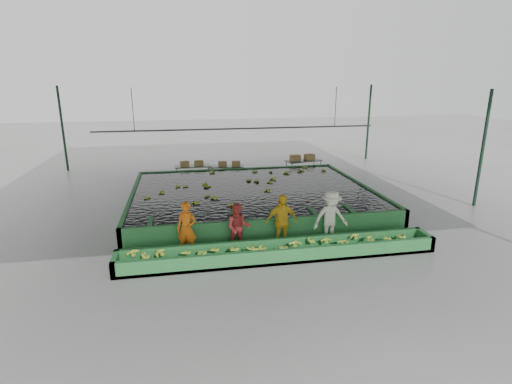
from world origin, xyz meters
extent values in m
plane|color=gray|center=(0.00, 0.00, 0.00)|extent=(80.00, 80.00, 0.00)
cube|color=gray|center=(0.00, 0.00, 5.00)|extent=(20.00, 22.00, 0.04)
cube|color=black|center=(0.00, 1.50, 0.85)|extent=(9.70, 7.70, 0.00)
cylinder|color=#59605B|center=(0.00, 5.00, 3.00)|extent=(0.08, 0.08, 14.00)
cylinder|color=#59605B|center=(-5.00, 5.00, 4.00)|extent=(0.04, 0.04, 2.00)
cylinder|color=#59605B|center=(5.00, 5.00, 4.00)|extent=(0.04, 0.04, 2.00)
imported|color=#D26010|center=(-2.83, -2.80, 0.88)|extent=(0.74, 0.61, 1.75)
imported|color=#BA3733|center=(-1.20, -2.80, 0.80)|extent=(0.85, 0.69, 1.61)
imported|color=gold|center=(0.22, -2.80, 0.92)|extent=(1.09, 0.48, 1.83)
imported|color=beige|center=(1.91, -2.80, 0.94)|extent=(1.26, 0.78, 1.87)
camera|label=1|loc=(-2.88, -14.67, 5.44)|focal=28.00mm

